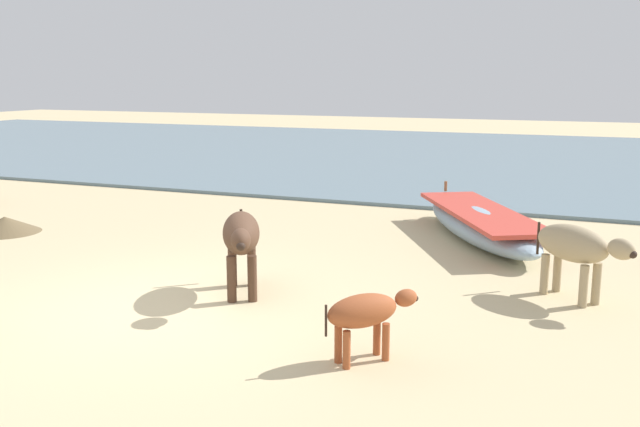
{
  "coord_description": "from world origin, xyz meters",
  "views": [
    {
      "loc": [
        4.8,
        -6.84,
        2.77
      ],
      "look_at": [
        0.65,
        3.4,
        0.6
      ],
      "focal_mm": 39.23,
      "sensor_mm": 36.0,
      "label": 1
    }
  ],
  "objects_px": {
    "fishing_boat_0": "(480,224)",
    "cow_second_adult_dun": "(576,247)",
    "calf_near_rust": "(366,313)",
    "cow_adult_dark": "(241,237)"
  },
  "relations": [
    {
      "from": "cow_adult_dark",
      "to": "calf_near_rust",
      "type": "distance_m",
      "value": 2.6
    },
    {
      "from": "calf_near_rust",
      "to": "cow_second_adult_dun",
      "type": "bearing_deg",
      "value": 7.71
    },
    {
      "from": "cow_adult_dark",
      "to": "calf_near_rust",
      "type": "xyz_separation_m",
      "value": [
        2.15,
        -1.43,
        -0.27
      ]
    },
    {
      "from": "fishing_boat_0",
      "to": "calf_near_rust",
      "type": "distance_m",
      "value": 5.7
    },
    {
      "from": "fishing_boat_0",
      "to": "cow_second_adult_dun",
      "type": "xyz_separation_m",
      "value": [
        1.63,
        -2.89,
        0.4
      ]
    },
    {
      "from": "cow_adult_dark",
      "to": "cow_second_adult_dun",
      "type": "height_order",
      "value": "cow_adult_dark"
    },
    {
      "from": "cow_adult_dark",
      "to": "calf_near_rust",
      "type": "bearing_deg",
      "value": 28.05
    },
    {
      "from": "cow_adult_dark",
      "to": "fishing_boat_0",
      "type": "bearing_deg",
      "value": 123.02
    },
    {
      "from": "fishing_boat_0",
      "to": "cow_second_adult_dun",
      "type": "relative_size",
      "value": 3.33
    },
    {
      "from": "fishing_boat_0",
      "to": "calf_near_rust",
      "type": "xyz_separation_m",
      "value": [
        -0.18,
        -5.69,
        0.21
      ]
    }
  ]
}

